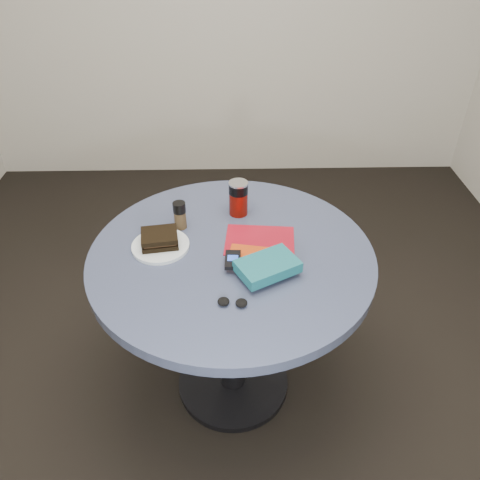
{
  "coord_description": "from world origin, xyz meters",
  "views": [
    {
      "loc": [
        -0.0,
        -1.28,
        1.76
      ],
      "look_at": [
        0.03,
        0.0,
        0.8
      ],
      "focal_mm": 35.0,
      "sensor_mm": 36.0,
      "label": 1
    }
  ],
  "objects_px": {
    "magazine": "(260,241)",
    "headphones": "(232,302)",
    "mp3_player": "(233,260)",
    "red_book": "(255,258)",
    "novel": "(267,266)",
    "soda_can": "(238,198)",
    "plate": "(161,246)",
    "table": "(232,286)",
    "sandwich": "(160,238)",
    "pepper_grinder": "(180,215)"
  },
  "relations": [
    {
      "from": "red_book",
      "to": "novel",
      "type": "height_order",
      "value": "novel"
    },
    {
      "from": "mp3_player",
      "to": "headphones",
      "type": "bearing_deg",
      "value": -91.06
    },
    {
      "from": "pepper_grinder",
      "to": "novel",
      "type": "bearing_deg",
      "value": -42.64
    },
    {
      "from": "plate",
      "to": "headphones",
      "type": "distance_m",
      "value": 0.38
    },
    {
      "from": "plate",
      "to": "soda_can",
      "type": "relative_size",
      "value": 1.48
    },
    {
      "from": "novel",
      "to": "red_book",
      "type": "bearing_deg",
      "value": 88.35
    },
    {
      "from": "table",
      "to": "sandwich",
      "type": "height_order",
      "value": "sandwich"
    },
    {
      "from": "sandwich",
      "to": "magazine",
      "type": "relative_size",
      "value": 0.57
    },
    {
      "from": "soda_can",
      "to": "novel",
      "type": "bearing_deg",
      "value": -76.84
    },
    {
      "from": "soda_can",
      "to": "mp3_player",
      "type": "distance_m",
      "value": 0.32
    },
    {
      "from": "magazine",
      "to": "headphones",
      "type": "height_order",
      "value": "headphones"
    },
    {
      "from": "pepper_grinder",
      "to": "red_book",
      "type": "height_order",
      "value": "pepper_grinder"
    },
    {
      "from": "table",
      "to": "mp3_player",
      "type": "xyz_separation_m",
      "value": [
        0.0,
        -0.08,
        0.19
      ]
    },
    {
      "from": "red_book",
      "to": "mp3_player",
      "type": "height_order",
      "value": "mp3_player"
    },
    {
      "from": "mp3_player",
      "to": "headphones",
      "type": "height_order",
      "value": "mp3_player"
    },
    {
      "from": "mp3_player",
      "to": "plate",
      "type": "bearing_deg",
      "value": 156.82
    },
    {
      "from": "sandwich",
      "to": "magazine",
      "type": "distance_m",
      "value": 0.36
    },
    {
      "from": "mp3_player",
      "to": "red_book",
      "type": "bearing_deg",
      "value": 18.14
    },
    {
      "from": "pepper_grinder",
      "to": "mp3_player",
      "type": "height_order",
      "value": "pepper_grinder"
    },
    {
      "from": "soda_can",
      "to": "mp3_player",
      "type": "bearing_deg",
      "value": -94.51
    },
    {
      "from": "red_book",
      "to": "novel",
      "type": "bearing_deg",
      "value": -53.0
    },
    {
      "from": "plate",
      "to": "novel",
      "type": "height_order",
      "value": "novel"
    },
    {
      "from": "table",
      "to": "red_book",
      "type": "distance_m",
      "value": 0.2
    },
    {
      "from": "plate",
      "to": "red_book",
      "type": "bearing_deg",
      "value": -14.35
    },
    {
      "from": "pepper_grinder",
      "to": "mp3_player",
      "type": "bearing_deg",
      "value": -50.19
    },
    {
      "from": "sandwich",
      "to": "novel",
      "type": "height_order",
      "value": "same"
    },
    {
      "from": "red_book",
      "to": "magazine",
      "type": "bearing_deg",
      "value": 88.85
    },
    {
      "from": "sandwich",
      "to": "magazine",
      "type": "bearing_deg",
      "value": 3.5
    },
    {
      "from": "plate",
      "to": "pepper_grinder",
      "type": "distance_m",
      "value": 0.14
    },
    {
      "from": "table",
      "to": "soda_can",
      "type": "bearing_deg",
      "value": 83.03
    },
    {
      "from": "plate",
      "to": "magazine",
      "type": "height_order",
      "value": "plate"
    },
    {
      "from": "table",
      "to": "headphones",
      "type": "bearing_deg",
      "value": -89.81
    },
    {
      "from": "soda_can",
      "to": "magazine",
      "type": "distance_m",
      "value": 0.21
    },
    {
      "from": "soda_can",
      "to": "pepper_grinder",
      "type": "bearing_deg",
      "value": -157.59
    },
    {
      "from": "sandwich",
      "to": "soda_can",
      "type": "height_order",
      "value": "soda_can"
    },
    {
      "from": "red_book",
      "to": "plate",
      "type": "bearing_deg",
      "value": 176.23
    },
    {
      "from": "plate",
      "to": "novel",
      "type": "xyz_separation_m",
      "value": [
        0.37,
        -0.16,
        0.03
      ]
    },
    {
      "from": "mp3_player",
      "to": "novel",
      "type": "bearing_deg",
      "value": -23.78
    },
    {
      "from": "red_book",
      "to": "pepper_grinder",
      "type": "bearing_deg",
      "value": 152.95
    },
    {
      "from": "table",
      "to": "soda_can",
      "type": "height_order",
      "value": "soda_can"
    },
    {
      "from": "sandwich",
      "to": "novel",
      "type": "bearing_deg",
      "value": -24.06
    },
    {
      "from": "soda_can",
      "to": "plate",
      "type": "bearing_deg",
      "value": -142.89
    },
    {
      "from": "magazine",
      "to": "red_book",
      "type": "xyz_separation_m",
      "value": [
        -0.02,
        -0.11,
        0.01
      ]
    },
    {
      "from": "magazine",
      "to": "red_book",
      "type": "height_order",
      "value": "red_book"
    },
    {
      "from": "pepper_grinder",
      "to": "mp3_player",
      "type": "distance_m",
      "value": 0.3
    },
    {
      "from": "magazine",
      "to": "mp3_player",
      "type": "xyz_separation_m",
      "value": [
        -0.1,
        -0.14,
        0.02
      ]
    },
    {
      "from": "soda_can",
      "to": "sandwich",
      "type": "bearing_deg",
      "value": -143.77
    },
    {
      "from": "novel",
      "to": "headphones",
      "type": "distance_m",
      "value": 0.18
    },
    {
      "from": "sandwich",
      "to": "novel",
      "type": "relative_size",
      "value": 0.73
    },
    {
      "from": "red_book",
      "to": "sandwich",
      "type": "bearing_deg",
      "value": 175.34
    }
  ]
}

